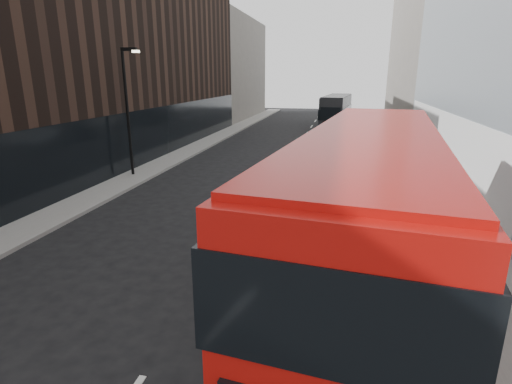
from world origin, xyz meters
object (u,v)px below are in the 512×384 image
Objects in this scene: street_lamp at (128,104)px; red_bus at (367,220)px; car_a at (292,210)px; car_c at (331,141)px; grey_bus at (336,110)px; car_b at (320,148)px.

street_lamp is 17.26m from red_bus.
street_lamp is at bearing 143.25° from red_bus.
car_a is 17.12m from car_c.
car_a is at bearing -86.15° from grey_bus.
street_lamp is at bearing 146.29° from car_a.
car_a is 14.00m from car_b.
car_a is 0.92× the size of car_b.
street_lamp is 1.64× the size of car_b.
car_b is (0.22, 14.00, 0.04)m from car_a.
grey_bus is (-1.54, 39.04, -0.70)m from red_bus.
car_c is (0.01, -16.08, -1.10)m from grey_bus.
grey_bus is at bearing 68.14° from street_lamp.
grey_bus reaches higher than car_b.
car_a is at bearing -94.05° from car_c.
grey_bus is 2.08× the size of car_c.
car_c is (0.64, 3.10, 0.07)m from car_b.
grey_bus reaches higher than car_c.
red_bus is at bearing -82.41° from grey_bus.
grey_bus is (10.91, 27.18, -2.31)m from street_lamp.
car_b is 0.80× the size of car_c.
car_c is (0.86, 17.10, 0.10)m from car_a.
car_c is at bearing 100.68° from red_bus.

